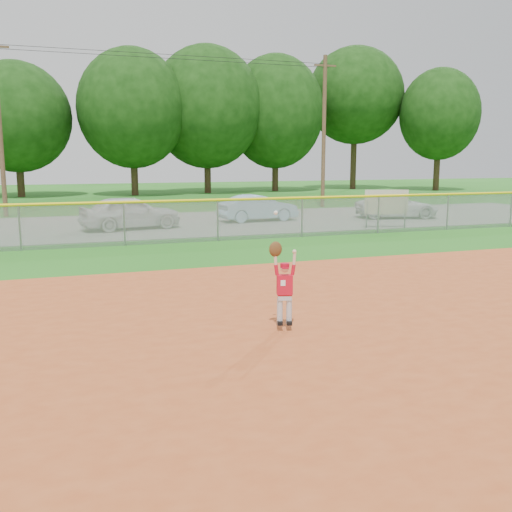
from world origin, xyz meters
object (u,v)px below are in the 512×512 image
Objects in this scene: car_blue at (258,208)px; car_white_b at (397,206)px; ballplayer at (283,283)px; car_white_a at (130,212)px; sponsor_sign at (386,203)px.

car_blue reaches higher than car_white_b.
ballplayer is at bearing 156.28° from car_blue.
car_white_b is (13.19, 0.26, -0.14)m from car_white_a.
sponsor_sign is 0.91× the size of ballplayer.
car_blue is 17.51m from ballplayer.
car_white_a is 13.20m from car_white_b.
sponsor_sign is at bearing -118.05° from car_white_a.
ballplayer reaches higher than car_white_b.
car_blue is at bearing -89.85° from car_white_a.
car_blue is at bearing 72.03° from ballplayer.
car_white_a reaches higher than car_blue.
car_white_b is at bearing -99.55° from car_white_a.
car_white_a reaches higher than car_white_b.
car_white_a is 1.10× the size of car_blue.
car_blue is at bearing 133.91° from sponsor_sign.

